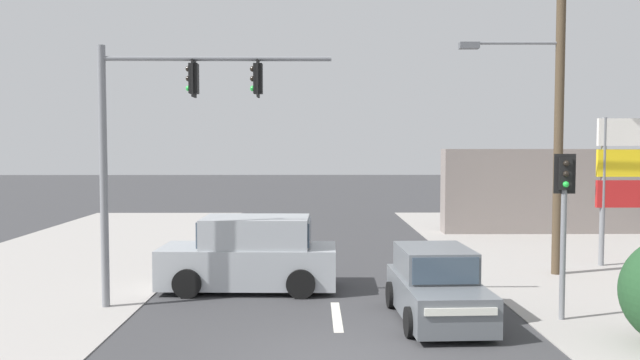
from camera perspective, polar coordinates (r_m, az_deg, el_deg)
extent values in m
cube|color=silver|center=(13.95, 1.53, -12.34)|extent=(0.20, 2.40, 0.01)
cube|color=silver|center=(18.81, 0.97, -8.28)|extent=(0.20, 2.40, 0.01)
cylinder|color=#4C3D2B|center=(19.14, 21.01, 5.58)|extent=(0.26, 0.26, 9.23)
cylinder|color=slate|center=(18.92, 17.38, 11.86)|extent=(2.60, 0.11, 0.09)
cube|color=#595B60|center=(18.57, 13.46, 11.86)|extent=(0.56, 0.28, 0.18)
cylinder|color=slate|center=(15.05, -19.17, 0.19)|extent=(0.18, 0.18, 6.00)
cylinder|color=slate|center=(14.55, -9.44, 10.89)|extent=(5.20, 0.12, 0.11)
cube|color=black|center=(14.59, -11.46, 9.07)|extent=(0.20, 0.26, 0.68)
cube|color=black|center=(14.59, -11.46, 9.07)|extent=(0.04, 0.44, 0.84)
sphere|color=black|center=(14.63, -11.94, 9.91)|extent=(0.13, 0.13, 0.13)
sphere|color=black|center=(14.61, -11.93, 9.05)|extent=(0.13, 0.13, 0.13)
sphere|color=green|center=(14.59, -11.92, 8.19)|extent=(0.13, 0.13, 0.13)
cube|color=black|center=(14.39, -5.69, 9.20)|extent=(0.20, 0.26, 0.68)
cube|color=black|center=(14.39, -5.69, 9.20)|extent=(0.04, 0.44, 0.84)
sphere|color=black|center=(14.42, -6.17, 10.06)|extent=(0.13, 0.13, 0.13)
sphere|color=black|center=(14.40, -6.17, 9.19)|extent=(0.13, 0.13, 0.13)
sphere|color=green|center=(14.38, -6.16, 8.32)|extent=(0.13, 0.13, 0.13)
cylinder|color=slate|center=(14.30, 21.32, -6.44)|extent=(0.12, 0.12, 2.80)
cube|color=black|center=(14.12, 21.46, 0.54)|extent=(0.28, 0.23, 0.68)
cube|color=black|center=(14.12, 21.46, 0.54)|extent=(0.44, 0.09, 0.84)
sphere|color=black|center=(14.00, 21.61, 1.42)|extent=(0.13, 0.13, 0.13)
sphere|color=black|center=(14.01, 21.59, 0.52)|extent=(0.13, 0.13, 0.13)
sphere|color=green|center=(14.02, 21.57, -0.38)|extent=(0.13, 0.13, 0.13)
cylinder|color=slate|center=(21.09, 24.44, -1.03)|extent=(0.16, 0.16, 4.60)
cube|color=silver|center=(21.42, 26.62, 3.93)|extent=(2.10, 0.14, 0.84)
cube|color=yellow|center=(21.42, 26.55, 1.39)|extent=(2.10, 0.14, 0.84)
cube|color=red|center=(21.47, 26.49, -1.14)|extent=(2.10, 0.14, 0.84)
cube|color=gray|center=(28.89, 22.89, -0.94)|extent=(12.00, 1.00, 3.60)
cube|color=slate|center=(13.73, 10.67, -10.48)|extent=(1.75, 3.66, 0.76)
cube|color=slate|center=(13.87, 10.41, -7.38)|extent=(1.56, 1.96, 0.64)
cube|color=#384756|center=(12.94, 11.41, -8.14)|extent=(1.36, 0.12, 0.54)
cube|color=#384756|center=(14.80, 9.54, -6.71)|extent=(1.33, 0.11, 0.51)
cube|color=white|center=(11.98, 12.77, -11.68)|extent=(1.36, 0.10, 0.14)
cylinder|color=black|center=(12.95, 15.37, -12.31)|extent=(0.20, 0.61, 0.60)
cylinder|color=black|center=(12.56, 8.25, -12.73)|extent=(0.20, 0.61, 0.60)
cylinder|color=black|center=(15.02, 12.67, -10.13)|extent=(0.20, 0.61, 0.60)
cylinder|color=black|center=(14.68, 6.54, -10.38)|extent=(0.20, 0.61, 0.60)
cube|color=#A3A8AD|center=(16.39, -6.54, -7.76)|extent=(4.55, 1.95, 1.00)
cube|color=#A3A8AD|center=(16.23, -5.85, -4.72)|extent=(2.74, 1.79, 0.76)
cube|color=#384756|center=(16.44, -10.62, -4.65)|extent=(0.10, 1.58, 0.65)
cube|color=#384756|center=(16.12, -1.00, -4.75)|extent=(0.10, 1.55, 0.61)
cube|color=white|center=(16.80, -14.30, -6.79)|extent=(0.08, 1.56, 0.14)
cylinder|color=black|center=(15.81, -12.06, -9.23)|extent=(0.73, 0.24, 0.72)
cylinder|color=black|center=(17.57, -10.70, -7.97)|extent=(0.73, 0.24, 0.72)
cylinder|color=black|center=(15.43, -1.77, -9.47)|extent=(0.73, 0.24, 0.72)
cylinder|color=black|center=(17.23, -1.48, -8.14)|extent=(0.73, 0.24, 0.72)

